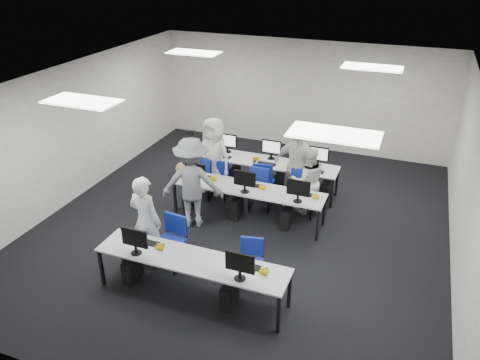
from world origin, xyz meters
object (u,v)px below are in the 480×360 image
at_px(chair_3, 261,195).
at_px(chair_4, 301,202).
at_px(student_3, 296,167).
at_px(chair_7, 303,194).
at_px(photographer, 192,183).
at_px(chair_5, 211,181).
at_px(student_2, 214,156).
at_px(chair_6, 262,190).
at_px(student_1, 308,181).
at_px(chair_2, 219,188).
at_px(chair_0, 171,251).
at_px(chair_1, 250,271).
at_px(desk_mid, 248,190).
at_px(desk_front, 191,261).
at_px(student_0, 146,221).

relative_size(chair_3, chair_4, 1.01).
bearing_deg(student_3, chair_7, 26.22).
relative_size(chair_7, photographer, 0.52).
height_order(chair_5, student_2, student_2).
bearing_deg(chair_6, student_1, -3.22).
distance_m(chair_7, student_2, 2.18).
xyz_separation_m(chair_2, chair_7, (1.89, 0.32, 0.04)).
distance_m(chair_0, student_2, 2.95).
bearing_deg(chair_1, chair_2, 112.27).
bearing_deg(chair_2, photographer, -100.26).
xyz_separation_m(chair_5, photographer, (0.23, -1.39, 0.65)).
relative_size(chair_4, photographer, 0.49).
height_order(chair_4, photographer, photographer).
height_order(desk_mid, chair_5, chair_5).
bearing_deg(student_1, chair_4, 39.37).
relative_size(desk_front, chair_2, 3.78).
relative_size(chair_1, student_3, 0.45).
xyz_separation_m(chair_3, student_3, (0.67, 0.34, 0.64)).
xyz_separation_m(chair_1, chair_5, (-1.98, 2.78, 0.04)).
bearing_deg(chair_0, chair_6, 80.25).
bearing_deg(chair_5, desk_front, -48.61).
xyz_separation_m(desk_mid, student_2, (-1.14, 0.86, 0.22)).
distance_m(chair_4, student_2, 2.23).
xyz_separation_m(chair_1, student_0, (-1.95, -0.04, 0.60)).
relative_size(chair_2, chair_7, 0.86).
relative_size(chair_5, student_2, 0.53).
relative_size(chair_6, student_1, 0.63).
bearing_deg(student_1, chair_6, -25.10).
distance_m(desk_front, student_3, 3.60).
bearing_deg(desk_mid, chair_7, 44.15).
height_order(desk_mid, chair_7, chair_7).
bearing_deg(chair_6, student_2, 175.04).
xyz_separation_m(chair_0, student_0, (-0.44, -0.04, 0.56)).
distance_m(chair_3, chair_4, 0.90).
bearing_deg(chair_6, chair_3, -78.76).
bearing_deg(student_2, chair_7, 15.51).
bearing_deg(chair_0, photographer, 105.59).
height_order(desk_front, chair_3, chair_3).
distance_m(desk_front, student_2, 3.65).
distance_m(chair_3, photographer, 1.71).
relative_size(chair_5, chair_7, 0.97).
distance_m(chair_2, photographer, 1.39).
xyz_separation_m(desk_front, chair_2, (-0.93, 3.21, -0.41)).
bearing_deg(photographer, student_0, 64.04).
bearing_deg(student_1, chair_0, 33.80).
height_order(chair_2, chair_7, chair_7).
distance_m(chair_6, student_3, 0.97).
bearing_deg(chair_6, chair_0, -106.44).
relative_size(chair_2, chair_6, 0.89).
distance_m(chair_7, student_1, 0.50).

